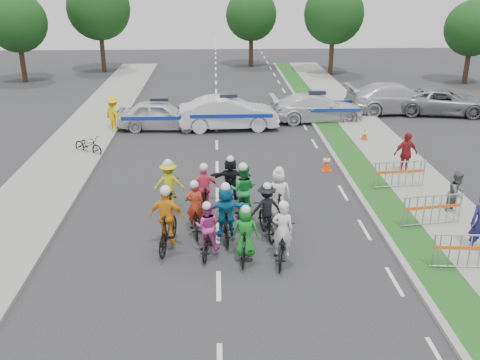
{
  "coord_description": "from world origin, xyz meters",
  "views": [
    {
      "loc": [
        0.02,
        -11.85,
        7.57
      ],
      "look_at": [
        0.76,
        4.66,
        1.1
      ],
      "focal_mm": 40.0,
      "sensor_mm": 36.0,
      "label": 1
    }
  ],
  "objects_px": {
    "rider_8": "(243,198)",
    "rider_11": "(230,183)",
    "rider_4": "(266,214)",
    "marshal_hiviz": "(113,114)",
    "rider_9": "(205,195)",
    "civilian_suv": "(442,102)",
    "rider_2": "(207,234)",
    "rider_7": "(278,200)",
    "police_car_1": "(229,113)",
    "barrier_1": "(432,212)",
    "rider_6": "(195,215)",
    "spectator_2": "(406,154)",
    "cone_0": "(327,163)",
    "tree_2": "(473,28)",
    "tree_0": "(17,23)",
    "barrier_2": "(399,176)",
    "cone_1": "(365,135)",
    "spectator_1": "(457,193)",
    "tree_4": "(251,15)",
    "rider_10": "(169,190)",
    "police_car_0": "(160,115)",
    "barrier_0": "(469,253)",
    "rider_1": "(245,239)",
    "tree_3": "(99,8)",
    "civilian_sedan": "(396,98)",
    "tree_1": "(334,14)",
    "parked_bike": "(88,145)",
    "rider_0": "(282,241)",
    "rider_3": "(167,225)",
    "rider_5": "(226,216)"
  },
  "relations": [
    {
      "from": "rider_1",
      "to": "rider_10",
      "type": "relative_size",
      "value": 0.93
    },
    {
      "from": "rider_0",
      "to": "rider_11",
      "type": "bearing_deg",
      "value": -60.6
    },
    {
      "from": "rider_2",
      "to": "parked_bike",
      "type": "relative_size",
      "value": 1.06
    },
    {
      "from": "rider_4",
      "to": "marshal_hiviz",
      "type": "distance_m",
      "value": 13.45
    },
    {
      "from": "rider_9",
      "to": "civilian_suv",
      "type": "xyz_separation_m",
      "value": [
        13.18,
        12.93,
        -0.0
      ]
    },
    {
      "from": "cone_0",
      "to": "rider_2",
      "type": "bearing_deg",
      "value": -125.38
    },
    {
      "from": "rider_7",
      "to": "tree_0",
      "type": "height_order",
      "value": "tree_0"
    },
    {
      "from": "marshal_hiviz",
      "to": "tree_1",
      "type": "relative_size",
      "value": 0.26
    },
    {
      "from": "rider_5",
      "to": "tree_2",
      "type": "relative_size",
      "value": 0.33
    },
    {
      "from": "rider_7",
      "to": "civilian_suv",
      "type": "xyz_separation_m",
      "value": [
        10.82,
        13.55,
        -0.03
      ]
    },
    {
      "from": "rider_6",
      "to": "tree_0",
      "type": "relative_size",
      "value": 0.28
    },
    {
      "from": "barrier_0",
      "to": "rider_0",
      "type": "bearing_deg",
      "value": 170.42
    },
    {
      "from": "tree_0",
      "to": "police_car_0",
      "type": "bearing_deg",
      "value": -49.72
    },
    {
      "from": "police_car_1",
      "to": "barrier_1",
      "type": "relative_size",
      "value": 2.51
    },
    {
      "from": "rider_11",
      "to": "marshal_hiviz",
      "type": "relative_size",
      "value": 1.01
    },
    {
      "from": "rider_1",
      "to": "spectator_1",
      "type": "bearing_deg",
      "value": -149.91
    },
    {
      "from": "rider_9",
      "to": "tree_1",
      "type": "height_order",
      "value": "tree_1"
    },
    {
      "from": "rider_2",
      "to": "rider_7",
      "type": "height_order",
      "value": "rider_7"
    },
    {
      "from": "civilian_sedan",
      "to": "cone_0",
      "type": "bearing_deg",
      "value": 144.24
    },
    {
      "from": "rider_4",
      "to": "rider_11",
      "type": "bearing_deg",
      "value": -76.73
    },
    {
      "from": "rider_9",
      "to": "tree_0",
      "type": "xyz_separation_m",
      "value": [
        -13.58,
        23.66,
        3.47
      ]
    },
    {
      "from": "barrier_2",
      "to": "cone_0",
      "type": "height_order",
      "value": "barrier_2"
    },
    {
      "from": "barrier_0",
      "to": "tree_2",
      "type": "relative_size",
      "value": 0.35
    },
    {
      "from": "rider_8",
      "to": "rider_11",
      "type": "xyz_separation_m",
      "value": [
        -0.37,
        1.23,
        0.03
      ]
    },
    {
      "from": "spectator_2",
      "to": "barrier_2",
      "type": "bearing_deg",
      "value": -128.28
    },
    {
      "from": "rider_3",
      "to": "rider_11",
      "type": "bearing_deg",
      "value": -110.8
    },
    {
      "from": "marshal_hiviz",
      "to": "tree_3",
      "type": "distance_m",
      "value": 18.36
    },
    {
      "from": "rider_3",
      "to": "tree_3",
      "type": "relative_size",
      "value": 0.27
    },
    {
      "from": "rider_10",
      "to": "tree_2",
      "type": "height_order",
      "value": "tree_2"
    },
    {
      "from": "rider_1",
      "to": "rider_8",
      "type": "height_order",
      "value": "rider_8"
    },
    {
      "from": "rider_0",
      "to": "police_car_1",
      "type": "relative_size",
      "value": 0.38
    },
    {
      "from": "spectator_1",
      "to": "tree_4",
      "type": "height_order",
      "value": "tree_4"
    },
    {
      "from": "rider_11",
      "to": "tree_0",
      "type": "relative_size",
      "value": 0.28
    },
    {
      "from": "rider_10",
      "to": "police_car_1",
      "type": "xyz_separation_m",
      "value": [
        2.24,
        9.89,
        0.11
      ]
    },
    {
      "from": "spectator_2",
      "to": "barrier_0",
      "type": "distance_m",
      "value": 7.43
    },
    {
      "from": "spectator_2",
      "to": "tree_1",
      "type": "height_order",
      "value": "tree_1"
    },
    {
      "from": "civilian_sedan",
      "to": "barrier_0",
      "type": "height_order",
      "value": "civilian_sedan"
    },
    {
      "from": "cone_0",
      "to": "tree_2",
      "type": "height_order",
      "value": "tree_2"
    },
    {
      "from": "rider_6",
      "to": "spectator_2",
      "type": "bearing_deg",
      "value": -154.29
    },
    {
      "from": "police_car_1",
      "to": "cone_0",
      "type": "distance_m",
      "value": 7.42
    },
    {
      "from": "barrier_2",
      "to": "tree_2",
      "type": "distance_m",
      "value": 23.02
    },
    {
      "from": "tree_1",
      "to": "tree_4",
      "type": "distance_m",
      "value": 7.22
    },
    {
      "from": "rider_8",
      "to": "cone_1",
      "type": "distance_m",
      "value": 10.2
    },
    {
      "from": "tree_0",
      "to": "rider_7",
      "type": "bearing_deg",
      "value": -56.73
    },
    {
      "from": "rider_10",
      "to": "barrier_2",
      "type": "bearing_deg",
      "value": -173.09
    },
    {
      "from": "rider_9",
      "to": "barrier_1",
      "type": "relative_size",
      "value": 0.93
    },
    {
      "from": "rider_1",
      "to": "marshal_hiviz",
      "type": "bearing_deg",
      "value": -56.6
    },
    {
      "from": "civilian_sedan",
      "to": "tree_1",
      "type": "height_order",
      "value": "tree_1"
    },
    {
      "from": "rider_11",
      "to": "tree_1",
      "type": "bearing_deg",
      "value": -105.93
    },
    {
      "from": "barrier_2",
      "to": "barrier_0",
      "type": "bearing_deg",
      "value": -90.0
    }
  ]
}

